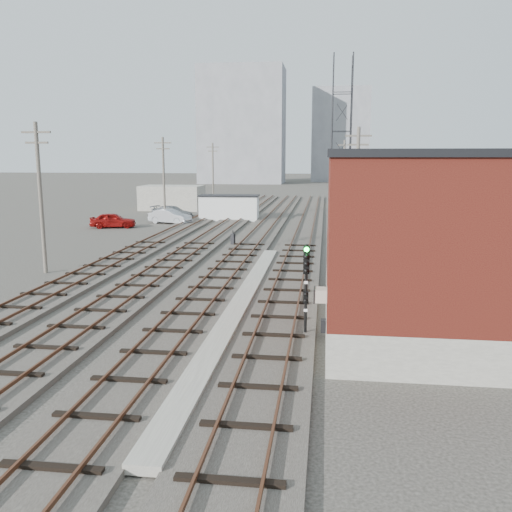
% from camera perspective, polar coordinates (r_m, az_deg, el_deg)
% --- Properties ---
extents(ground, '(320.00, 320.00, 0.00)m').
position_cam_1_polar(ground, '(70.92, 3.78, 4.73)').
color(ground, '#282621').
rests_on(ground, ground).
extents(track_right, '(3.20, 90.00, 0.39)m').
position_cam_1_polar(track_right, '(49.95, 5.12, 2.45)').
color(track_right, '#332D28').
rests_on(track_right, ground).
extents(track_mid_right, '(3.20, 90.00, 0.39)m').
position_cam_1_polar(track_mid_right, '(50.26, 0.56, 2.54)').
color(track_mid_right, '#332D28').
rests_on(track_mid_right, ground).
extents(track_mid_left, '(3.20, 90.00, 0.39)m').
position_cam_1_polar(track_mid_left, '(50.88, -3.92, 2.61)').
color(track_mid_left, '#332D28').
rests_on(track_mid_left, ground).
extents(track_left, '(3.20, 90.00, 0.39)m').
position_cam_1_polar(track_left, '(51.81, -8.27, 2.67)').
color(track_left, '#332D28').
rests_on(track_left, ground).
extents(platform_curb, '(0.90, 28.00, 0.26)m').
position_cam_1_polar(platform_curb, '(25.68, -1.63, -5.09)').
color(platform_curb, gray).
rests_on(platform_curb, ground).
extents(brick_building, '(6.54, 12.20, 7.22)m').
position_cam_1_polar(brick_building, '(22.90, 15.09, 1.61)').
color(brick_building, gray).
rests_on(brick_building, ground).
extents(lattice_tower, '(1.60, 1.60, 15.00)m').
position_cam_1_polar(lattice_tower, '(45.45, 8.92, 10.93)').
color(lattice_tower, black).
rests_on(lattice_tower, ground).
extents(utility_pole_left_a, '(1.80, 0.24, 9.00)m').
position_cam_1_polar(utility_pole_left_a, '(34.88, -21.75, 6.07)').
color(utility_pole_left_a, '#595147').
rests_on(utility_pole_left_a, ground).
extents(utility_pole_left_b, '(1.80, 0.24, 9.00)m').
position_cam_1_polar(utility_pole_left_b, '(57.99, -9.68, 8.10)').
color(utility_pole_left_b, '#595147').
rests_on(utility_pole_left_b, ground).
extents(utility_pole_left_c, '(1.80, 0.24, 9.00)m').
position_cam_1_polar(utility_pole_left_c, '(82.22, -4.56, 8.85)').
color(utility_pole_left_c, '#595147').
rests_on(utility_pole_left_c, ground).
extents(utility_pole_right_a, '(1.80, 0.24, 9.00)m').
position_cam_1_polar(utility_pole_right_a, '(38.56, 10.56, 6.98)').
color(utility_pole_right_a, '#595147').
rests_on(utility_pole_right_a, ground).
extents(utility_pole_right_b, '(1.80, 0.24, 9.00)m').
position_cam_1_polar(utility_pole_right_b, '(68.51, 9.22, 8.45)').
color(utility_pole_right_b, '#595147').
rests_on(utility_pole_right_b, ground).
extents(apartment_left, '(22.00, 14.00, 30.00)m').
position_cam_1_polar(apartment_left, '(147.37, -1.44, 13.53)').
color(apartment_left, gray).
rests_on(apartment_left, ground).
extents(apartment_right, '(16.00, 12.00, 26.00)m').
position_cam_1_polar(apartment_right, '(160.59, 8.84, 12.44)').
color(apartment_right, gray).
rests_on(apartment_right, ground).
extents(shed_left, '(8.00, 5.00, 3.20)m').
position_cam_1_polar(shed_left, '(73.53, -8.82, 6.09)').
color(shed_left, gray).
rests_on(shed_left, ground).
extents(shed_right, '(6.00, 6.00, 4.00)m').
position_cam_1_polar(shed_right, '(80.72, 10.69, 6.69)').
color(shed_right, gray).
rests_on(shed_right, ground).
extents(signal_mast, '(0.40, 0.40, 3.70)m').
position_cam_1_polar(signal_mast, '(21.02, 5.29, -3.02)').
color(signal_mast, gray).
rests_on(signal_mast, ground).
extents(switch_stand, '(0.36, 0.36, 1.23)m').
position_cam_1_polar(switch_stand, '(42.62, -2.44, 1.75)').
color(switch_stand, black).
rests_on(switch_stand, ground).
extents(site_trailer, '(6.76, 3.16, 2.80)m').
position_cam_1_polar(site_trailer, '(60.69, -2.84, 5.13)').
color(site_trailer, white).
rests_on(site_trailer, ground).
extents(car_red, '(4.75, 2.76, 1.52)m').
position_cam_1_polar(car_red, '(55.89, -14.82, 3.67)').
color(car_red, maroon).
rests_on(car_red, ground).
extents(car_silver, '(4.90, 2.91, 1.52)m').
position_cam_1_polar(car_silver, '(58.14, -9.03, 4.14)').
color(car_silver, '#ACAFB4').
rests_on(car_silver, ground).
extents(car_grey, '(5.36, 3.21, 1.45)m').
position_cam_1_polar(car_grey, '(62.80, -8.78, 4.57)').
color(car_grey, slate).
rests_on(car_grey, ground).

